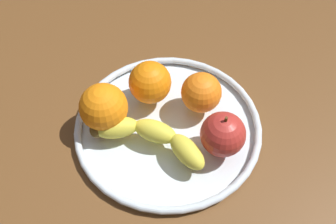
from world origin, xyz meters
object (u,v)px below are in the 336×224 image
object	(u,v)px
orange_front_left	(201,93)
orange_center	(104,107)
fruit_bowl	(168,126)
orange_front_right	(150,82)
apple	(223,134)
banana	(150,136)

from	to	relation	value
orange_front_left	orange_center	xyz separation A→B (cm)	(14.37, 7.43, 0.51)
fruit_bowl	orange_front_left	distance (cm)	7.93
orange_front_right	apple	bearing A→B (deg)	152.57
orange_center	fruit_bowl	bearing A→B (deg)	-166.51
apple	orange_front_right	size ratio (longest dim) A/B	1.08
fruit_bowl	orange_center	world-z (taller)	orange_center
orange_front_right	orange_center	world-z (taller)	orange_center
apple	orange_front_left	distance (cm)	8.85
fruit_bowl	banana	distance (cm)	5.48
orange_front_right	orange_center	size ratio (longest dim) A/B	0.93
orange_front_left	orange_front_right	world-z (taller)	orange_front_right
fruit_bowl	apple	world-z (taller)	apple
banana	orange_front_right	bearing A→B (deg)	-67.20
orange_front_left	orange_center	size ratio (longest dim) A/B	0.87
orange_front_left	banana	bearing A→B (deg)	57.06
fruit_bowl	apple	distance (cm)	10.54
banana	orange_center	distance (cm)	8.74
banana	apple	world-z (taller)	apple
orange_front_left	orange_center	distance (cm)	16.19
fruit_bowl	orange_front_left	size ratio (longest dim) A/B	4.61
fruit_bowl	banana	world-z (taller)	banana
fruit_bowl	apple	bearing A→B (deg)	165.93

